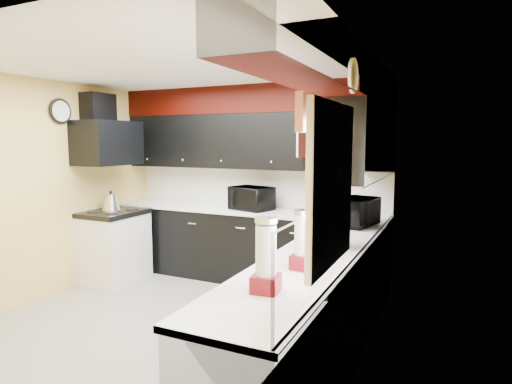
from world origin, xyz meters
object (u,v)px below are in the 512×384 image
toaster_oven (251,198)px  utensil_crock (329,209)px  knife_block (315,205)px  microwave (355,212)px  kettle (111,202)px

toaster_oven → utensil_crock: size_ratio=3.56×
knife_block → microwave: bearing=-21.0°
knife_block → kettle: knife_block is taller
utensil_crock → knife_block: knife_block is taller
toaster_oven → microwave: bearing=-2.0°
toaster_oven → utensil_crock: (0.99, 0.06, -0.08)m
microwave → utensil_crock: size_ratio=3.65×
microwave → knife_block: microwave is taller
utensil_crock → kettle: 2.77m
utensil_crock → knife_block: size_ratio=0.64×
kettle → toaster_oven: bearing=22.2°
microwave → utensil_crock: microwave is taller
microwave → kettle: (-3.09, -0.22, -0.06)m
toaster_oven → knife_block: (0.83, 0.02, -0.04)m
kettle → microwave: bearing=4.2°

